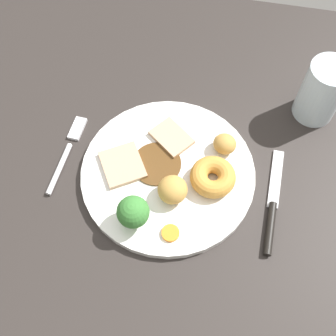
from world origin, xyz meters
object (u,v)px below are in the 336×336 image
object	(u,v)px
roast_potato_left	(225,144)
fork	(67,152)
yorkshire_pudding	(213,177)
roast_potato_right	(172,189)
broccoli_floret	(133,212)
water_glass	(322,92)
carrot_coin_front	(170,233)
meat_slice_main	(123,165)
dinner_plate	(168,173)
meat_slice_under	(172,137)
knife	(272,209)

from	to	relation	value
roast_potato_left	fork	xyz separation A→B (cm)	(-25.66, -5.03, -2.55)
yorkshire_pudding	roast_potato_right	world-z (taller)	roast_potato_right
broccoli_floret	water_glass	distance (cm)	37.34
carrot_coin_front	broccoli_floret	world-z (taller)	broccoli_floret
meat_slice_main	carrot_coin_front	distance (cm)	13.77
dinner_plate	meat_slice_under	world-z (taller)	meat_slice_under
dinner_plate	fork	bearing A→B (deg)	177.21
broccoli_floret	dinner_plate	bearing A→B (deg)	70.39
dinner_plate	water_glass	world-z (taller)	water_glass
meat_slice_under	roast_potato_right	distance (cm)	10.47
roast_potato_left	knife	xyz separation A→B (cm)	(8.89, -8.77, -2.49)
meat_slice_under	knife	distance (cm)	19.95
meat_slice_main	water_glass	xyz separation A→B (cm)	(30.04, 18.12, 3.70)
roast_potato_right	roast_potato_left	bearing A→B (deg)	55.47
meat_slice_under	dinner_plate	bearing A→B (deg)	-84.22
meat_slice_main	yorkshire_pudding	distance (cm)	14.56
dinner_plate	fork	xyz separation A→B (cm)	(-17.44, 0.85, -0.31)
meat_slice_under	yorkshire_pudding	distance (cm)	10.23
meat_slice_main	roast_potato_right	distance (cm)	9.54
carrot_coin_front	fork	size ratio (longest dim) A/B	0.18
dinner_plate	roast_potato_right	world-z (taller)	roast_potato_right
fork	water_glass	xyz separation A→B (cm)	(40.13, 16.73, 5.12)
broccoli_floret	fork	xyz separation A→B (cm)	(-14.15, 10.08, -4.19)
meat_slice_main	roast_potato_right	world-z (taller)	roast_potato_right
carrot_coin_front	knife	size ratio (longest dim) A/B	0.14
broccoli_floret	meat_slice_main	bearing A→B (deg)	115.02
broccoli_floret	water_glass	world-z (taller)	water_glass
carrot_coin_front	knife	xyz separation A→B (cm)	(14.70, 7.37, -1.22)
meat_slice_under	water_glass	bearing A→B (deg)	26.12
dinner_plate	meat_slice_under	xyz separation A→B (cm)	(-0.62, 6.15, 1.10)
fork	knife	world-z (taller)	knife
yorkshire_pudding	roast_potato_right	size ratio (longest dim) A/B	1.56
meat_slice_main	fork	size ratio (longest dim) A/B	0.45
broccoli_floret	carrot_coin_front	bearing A→B (deg)	-10.24
carrot_coin_front	broccoli_floret	distance (cm)	6.48
meat_slice_under	carrot_coin_front	size ratio (longest dim) A/B	2.44
meat_slice_main	roast_potato_right	bearing A→B (deg)	-21.63
roast_potato_left	knife	bearing A→B (deg)	-44.61
dinner_plate	knife	distance (cm)	17.35
carrot_coin_front	meat_slice_main	bearing A→B (deg)	135.09
dinner_plate	roast_potato_right	bearing A→B (deg)	-70.64
roast_potato_right	meat_slice_main	bearing A→B (deg)	158.37
meat_slice_under	carrot_coin_front	bearing A→B (deg)	-79.55
yorkshire_pudding	knife	size ratio (longest dim) A/B	0.39
yorkshire_pudding	broccoli_floret	world-z (taller)	broccoli_floret
yorkshire_pudding	knife	world-z (taller)	yorkshire_pudding
roast_potato_left	carrot_coin_front	xyz separation A→B (cm)	(-5.81, -16.14, -1.27)
dinner_plate	roast_potato_right	size ratio (longest dim) A/B	6.08
dinner_plate	roast_potato_left	bearing A→B (deg)	35.59
meat_slice_under	roast_potato_left	bearing A→B (deg)	-1.75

